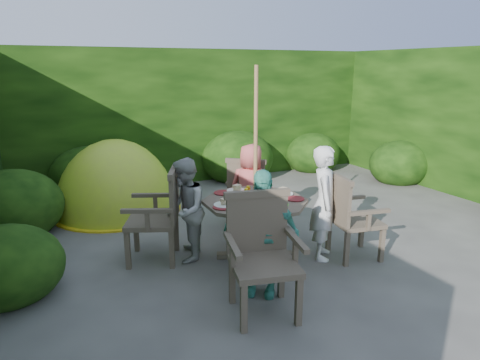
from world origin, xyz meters
name	(u,v)px	position (x,y,z in m)	size (l,w,h in m)	color
ground	(307,244)	(0.00, 0.00, 0.00)	(60.00, 60.00, 0.00)	#4B4743
hedge_enclosure	(259,132)	(0.00, 1.33, 1.25)	(9.00, 9.00, 2.50)	black
patio_table	(255,209)	(-0.77, -0.05, 0.60)	(1.61, 1.61, 0.86)	#453A2D
parasol_pole	(255,167)	(-0.78, -0.05, 1.10)	(0.04, 0.04, 2.20)	olive
garden_chair_right	(350,216)	(0.22, -0.50, 0.51)	(0.61, 0.66, 0.96)	#453A2D
garden_chair_left	(160,214)	(-1.78, 0.38, 0.56)	(0.75, 0.79, 1.05)	#453A2D
garden_chair_back	(248,190)	(-0.36, 0.97, 0.50)	(0.75, 0.74, 0.94)	#453A2D
garden_chair_front	(262,252)	(-1.23, -1.04, 0.56)	(0.74, 0.68, 1.05)	#453A2D
child_right	(324,203)	(-0.04, -0.37, 0.67)	(0.49, 0.32, 1.33)	white
child_left	(185,210)	(-1.51, 0.27, 0.60)	(0.58, 0.45, 1.20)	#A9AAA4
child_back	(251,189)	(-0.46, 0.69, 0.61)	(0.59, 0.39, 1.22)	#D15956
child_front	(261,233)	(-1.10, -0.78, 0.63)	(0.74, 0.31, 1.26)	teal
dome_tent	(118,210)	(-1.93, 2.39, 0.00)	(2.16, 2.16, 2.24)	#B8DA29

